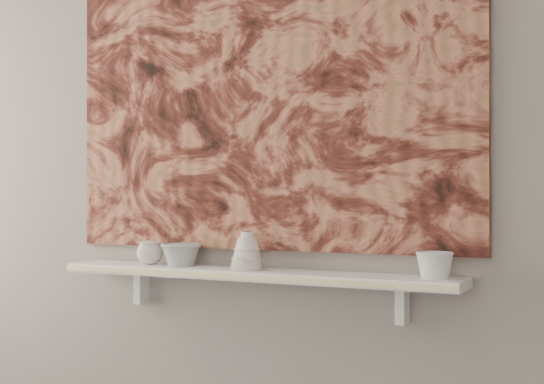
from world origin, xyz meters
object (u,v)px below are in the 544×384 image
Objects in this scene: painting at (263,87)px; bowl_grey at (181,254)px; cup_cream at (150,253)px; bowl_white at (435,265)px; bell_vessel at (247,250)px; shelf at (251,274)px.

bowl_grey is (-0.27, -0.08, -0.57)m from painting.
cup_cream is 1.01m from bowl_white.
bowl_grey is 1.12× the size of bell_vessel.
bowl_grey is at bearing 180.00° from bell_vessel.
bell_vessel is (0.26, 0.00, 0.02)m from bowl_grey.
bowl_grey is 0.88m from bowl_white.
shelf is 0.63m from painting.
bowl_white is at bearing 0.00° from shelf.
bowl_white is (1.01, 0.00, -0.00)m from cup_cream.
painting is 13.66× the size of bowl_white.
bowl_grey is 1.52× the size of cup_cream.
bowl_grey is at bearing -163.67° from painting.
painting is 12.02× the size of bell_vessel.
shelf is at bearing 0.00° from bowl_grey.
cup_cream is at bearing 180.00° from bowl_grey.
bowl_grey is (-0.27, 0.00, 0.06)m from shelf.
painting is (0.00, 0.08, 0.62)m from shelf.
bowl_white reaches higher than shelf.
shelf is 0.41m from cup_cream.
cup_cream is (-0.41, 0.00, 0.06)m from shelf.
shelf is 12.75× the size of bowl_white.
shelf is 15.13× the size of cup_cream.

